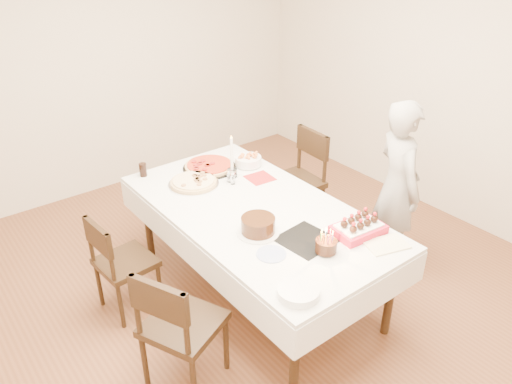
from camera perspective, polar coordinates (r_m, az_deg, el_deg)
floor at (r=4.02m, az=0.80°, el=-11.73°), size 5.00×5.00×0.00m
wall_back at (r=5.39m, az=-16.47°, el=14.15°), size 4.50×0.04×2.70m
wall_right at (r=4.96m, az=22.16°, el=12.01°), size 0.04×5.00×2.70m
dining_table at (r=3.85m, az=-0.00°, el=-6.73°), size 1.51×2.31×0.75m
chair_right_savory at (r=4.61m, az=4.38°, el=1.08°), size 0.51×0.51×0.95m
chair_left_savory at (r=3.80m, az=-14.65°, el=-7.79°), size 0.45×0.45×0.81m
chair_left_dessert at (r=3.16m, az=-8.28°, el=-14.71°), size 0.62×0.62×0.91m
person at (r=4.14m, az=15.84°, el=0.53°), size 0.53×0.62×1.45m
pizza_white at (r=3.99m, az=-7.14°, el=1.12°), size 0.47×0.47×0.04m
pizza_pepperoni at (r=4.24m, az=-5.35°, el=2.98°), size 0.55×0.55×0.04m
red_placemat at (r=4.07m, az=0.44°, el=1.60°), size 0.22×0.22×0.01m
pasta_bowl at (r=4.27m, az=-0.90°, el=3.60°), size 0.25×0.25×0.07m
taper_candle at (r=4.02m, az=-2.79°, el=4.09°), size 0.09×0.09×0.37m
shaker_pair at (r=3.96m, az=-2.68°, el=1.61°), size 0.12×0.12×0.11m
cola_glass at (r=4.19m, az=-12.80°, el=2.49°), size 0.08×0.08×0.11m
layer_cake at (r=3.35m, az=0.24°, el=-3.84°), size 0.32×0.32×0.12m
cake_board at (r=3.32m, az=5.76°, el=-5.49°), size 0.36×0.36×0.01m
birthday_cake at (r=3.18m, az=8.06°, el=-5.60°), size 0.18×0.18×0.14m
strawberry_box at (r=3.42m, az=11.64°, el=-4.04°), size 0.36×0.26×0.08m
box_lid at (r=3.37m, az=14.66°, el=-5.90°), size 0.31×0.25×0.02m
plate_stack at (r=2.86m, az=4.86°, el=-11.29°), size 0.32×0.32×0.05m
china_plate at (r=3.17m, az=1.76°, el=-7.09°), size 0.20×0.20×0.01m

